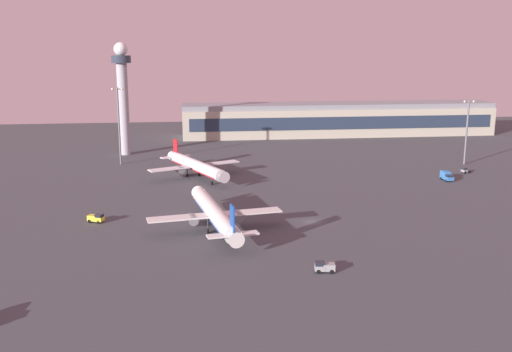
{
  "coord_description": "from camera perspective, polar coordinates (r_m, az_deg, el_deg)",
  "views": [
    {
      "loc": [
        -31.98,
        -143.86,
        45.75
      ],
      "look_at": [
        -10.23,
        38.58,
        4.0
      ],
      "focal_mm": 40.91,
      "sensor_mm": 36.0,
      "label": 1
    }
  ],
  "objects": [
    {
      "name": "apron_light_west",
      "position": [
        238.47,
        19.93,
        4.45
      ],
      "size": [
        4.8,
        0.9,
        24.91
      ],
      "color": "slate",
      "rests_on": "ground"
    },
    {
      "name": "airplane_taxiway_distant",
      "position": [
        146.36,
        -4.02,
        -3.71
      ],
      "size": [
        34.08,
        43.58,
        11.21
      ],
      "rotation": [
        0.0,
        0.0,
        0.17
      ],
      "color": "silver",
      "rests_on": "ground"
    },
    {
      "name": "control_tower",
      "position": [
        249.82,
        -12.9,
        8.07
      ],
      "size": [
        8.0,
        8.0,
        46.44
      ],
      "color": "#A8A8B2",
      "rests_on": "ground"
    },
    {
      "name": "terminal_building",
      "position": [
        301.76,
        8.05,
        5.51
      ],
      "size": [
        158.03,
        22.4,
        16.4
      ],
      "color": "#B2AD99",
      "rests_on": "ground"
    },
    {
      "name": "catering_truck",
      "position": [
        210.04,
        18.14,
        0.02
      ],
      "size": [
        2.74,
        5.8,
        3.05
      ],
      "rotation": [
        0.0,
        0.0,
        3.21
      ],
      "color": "#3372BF",
      "rests_on": "ground"
    },
    {
      "name": "maintenance_van",
      "position": [
        158.73,
        -15.36,
        -3.98
      ],
      "size": [
        4.58,
        3.44,
        2.25
      ],
      "rotation": [
        0.0,
        0.0,
        4.31
      ],
      "color": "yellow",
      "rests_on": "ground"
    },
    {
      "name": "cargo_loader",
      "position": [
        121.54,
        6.69,
        -8.8
      ],
      "size": [
        4.37,
        2.5,
        2.25
      ],
      "rotation": [
        0.0,
        0.0,
        1.44
      ],
      "color": "gray",
      "rests_on": "ground"
    },
    {
      "name": "pushback_tug",
      "position": [
        223.89,
        19.72,
        0.53
      ],
      "size": [
        3.42,
        2.5,
        2.05
      ],
      "rotation": [
        0.0,
        0.0,
        1.82
      ],
      "color": "gray",
      "rests_on": "ground"
    },
    {
      "name": "airplane_mid_apron",
      "position": [
        204.48,
        -5.93,
        1.0
      ],
      "size": [
        32.25,
        40.83,
        11.08
      ],
      "rotation": [
        0.0,
        0.0,
        3.56
      ],
      "color": "white",
      "rests_on": "ground"
    },
    {
      "name": "apron_light_central",
      "position": [
        229.93,
        -13.27,
        5.21
      ],
      "size": [
        4.8,
        0.9,
        29.64
      ],
      "color": "slate",
      "rests_on": "ground"
    },
    {
      "name": "ground_plane",
      "position": [
        154.31,
        5.49,
        -4.5
      ],
      "size": [
        416.0,
        416.0,
        0.0
      ],
      "primitive_type": "plane",
      "color": "#424449"
    }
  ]
}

